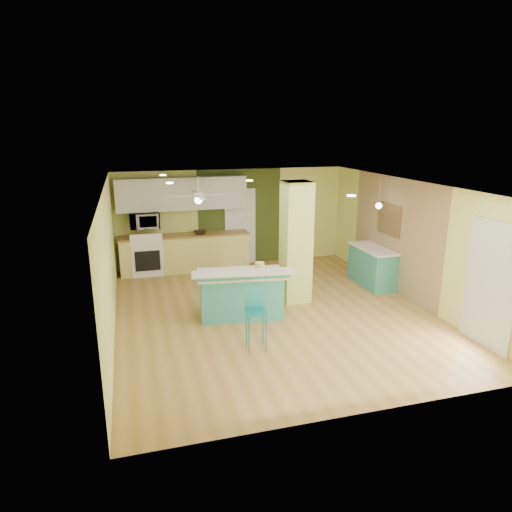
# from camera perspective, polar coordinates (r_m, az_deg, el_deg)

# --- Properties ---
(floor) EXTENTS (6.00, 7.00, 0.01)m
(floor) POSITION_cam_1_polar(r_m,az_deg,el_deg) (9.12, 2.08, -7.00)
(floor) COLOR #A27538
(floor) RESTS_ON ground
(ceiling) EXTENTS (6.00, 7.00, 0.01)m
(ceiling) POSITION_cam_1_polar(r_m,az_deg,el_deg) (8.47, 2.25, 8.87)
(ceiling) COLOR white
(ceiling) RESTS_ON wall_back
(wall_back) EXTENTS (6.00, 0.01, 2.50)m
(wall_back) POSITION_cam_1_polar(r_m,az_deg,el_deg) (12.01, -2.99, 4.83)
(wall_back) COLOR #E3E77C
(wall_back) RESTS_ON floor
(wall_front) EXTENTS (6.00, 0.01, 2.50)m
(wall_front) POSITION_cam_1_polar(r_m,az_deg,el_deg) (5.66, 13.22, -8.29)
(wall_front) COLOR #E3E77C
(wall_front) RESTS_ON floor
(wall_left) EXTENTS (0.01, 7.00, 2.50)m
(wall_left) POSITION_cam_1_polar(r_m,az_deg,el_deg) (8.32, -17.94, -0.85)
(wall_left) COLOR #E3E77C
(wall_left) RESTS_ON floor
(wall_right) EXTENTS (0.01, 7.00, 2.50)m
(wall_right) POSITION_cam_1_polar(r_m,az_deg,el_deg) (10.02, 18.75, 1.82)
(wall_right) COLOR #E3E77C
(wall_right) RESTS_ON floor
(wood_panel) EXTENTS (0.02, 3.40, 2.50)m
(wood_panel) POSITION_cam_1_polar(r_m,az_deg,el_deg) (10.50, 16.86, 2.59)
(wood_panel) COLOR #917053
(wood_panel) RESTS_ON floor
(olive_accent) EXTENTS (2.20, 0.02, 2.50)m
(olive_accent) POSITION_cam_1_polar(r_m,az_deg,el_deg) (12.04, -2.04, 4.87)
(olive_accent) COLOR #3D491D
(olive_accent) RESTS_ON floor
(interior_door) EXTENTS (0.82, 0.05, 2.00)m
(interior_door) POSITION_cam_1_polar(r_m,az_deg,el_deg) (12.06, -1.99, 3.68)
(interior_door) COLOR white
(interior_door) RESTS_ON floor
(french_door) EXTENTS (0.04, 1.08, 2.10)m
(french_door) POSITION_cam_1_polar(r_m,az_deg,el_deg) (8.34, 27.25, -3.27)
(french_door) COLOR silver
(french_door) RESTS_ON floor
(column) EXTENTS (0.55, 0.55, 2.50)m
(column) POSITION_cam_1_polar(r_m,az_deg,el_deg) (9.37, 5.01, 1.69)
(column) COLOR #BBCA5D
(column) RESTS_ON floor
(kitchen_run) EXTENTS (3.25, 0.63, 0.94)m
(kitchen_run) POSITION_cam_1_polar(r_m,az_deg,el_deg) (11.68, -8.83, 0.43)
(kitchen_run) COLOR #E9DC79
(kitchen_run) RESTS_ON floor
(stove) EXTENTS (0.76, 0.66, 1.08)m
(stove) POSITION_cam_1_polar(r_m,az_deg,el_deg) (11.60, -13.47, 0.02)
(stove) COLOR white
(stove) RESTS_ON floor
(upper_cabinets) EXTENTS (3.20, 0.34, 0.80)m
(upper_cabinets) POSITION_cam_1_polar(r_m,az_deg,el_deg) (11.50, -9.21, 7.71)
(upper_cabinets) COLOR silver
(upper_cabinets) RESTS_ON wall_back
(microwave) EXTENTS (0.70, 0.48, 0.39)m
(microwave) POSITION_cam_1_polar(r_m,az_deg,el_deg) (11.41, -13.76, 4.34)
(microwave) COLOR silver
(microwave) RESTS_ON wall_back
(ceiling_fan) EXTENTS (1.41, 1.41, 0.61)m
(ceiling_fan) POSITION_cam_1_polar(r_m,az_deg,el_deg) (10.21, -7.22, 7.51)
(ceiling_fan) COLOR silver
(ceiling_fan) RESTS_ON ceiling
(pendant_lamp) EXTENTS (0.14, 0.14, 0.69)m
(pendant_lamp) POSITION_cam_1_polar(r_m,az_deg,el_deg) (10.33, 15.10, 6.11)
(pendant_lamp) COLOR silver
(pendant_lamp) RESTS_ON ceiling
(wall_decor) EXTENTS (0.03, 0.90, 0.70)m
(wall_decor) POSITION_cam_1_polar(r_m,az_deg,el_deg) (10.59, 16.31, 4.40)
(wall_decor) COLOR brown
(wall_decor) RESTS_ON wood_panel
(peninsula) EXTENTS (1.89, 1.20, 0.99)m
(peninsula) POSITION_cam_1_polar(r_m,az_deg,el_deg) (8.78, -1.90, -4.65)
(peninsula) COLOR teal
(peninsula) RESTS_ON floor
(bar_stool) EXTENTS (0.37, 0.37, 1.00)m
(bar_stool) POSITION_cam_1_polar(r_m,az_deg,el_deg) (7.46, -0.06, -6.67)
(bar_stool) COLOR teal
(bar_stool) RESTS_ON floor
(side_counter) EXTENTS (0.58, 1.37, 0.88)m
(side_counter) POSITION_cam_1_polar(r_m,az_deg,el_deg) (10.84, 14.28, -1.24)
(side_counter) COLOR teal
(side_counter) RESTS_ON floor
(fruit_bowl) EXTENTS (0.35, 0.35, 0.08)m
(fruit_bowl) POSITION_cam_1_polar(r_m,az_deg,el_deg) (11.56, -7.03, 2.94)
(fruit_bowl) COLOR #332114
(fruit_bowl) RESTS_ON kitchen_run
(canister) EXTENTS (0.17, 0.17, 0.18)m
(canister) POSITION_cam_1_polar(r_m,az_deg,el_deg) (8.73, 0.45, -1.36)
(canister) COLOR yellow
(canister) RESTS_ON peninsula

